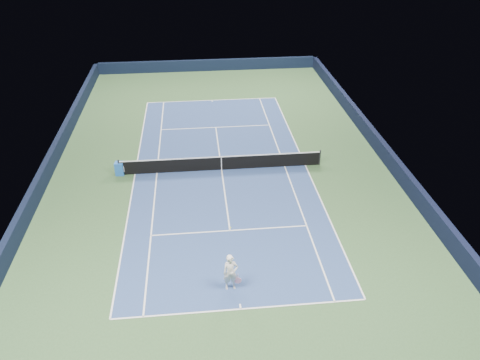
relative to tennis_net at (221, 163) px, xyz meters
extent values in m
plane|color=#31502B|center=(0.00, 0.00, -0.50)|extent=(40.00, 40.00, 0.00)
cube|color=black|center=(0.00, 19.82, 0.05)|extent=(22.00, 0.35, 1.10)
cube|color=black|center=(10.82, 0.00, 0.05)|extent=(0.35, 40.00, 1.10)
cube|color=black|center=(-10.82, 0.00, 0.05)|extent=(0.35, 40.00, 1.10)
cube|color=navy|center=(0.00, 0.00, -0.50)|extent=(10.97, 23.77, 0.01)
cube|color=white|center=(0.00, 11.88, -0.50)|extent=(10.97, 0.08, 0.00)
cube|color=white|center=(0.00, -11.88, -0.50)|extent=(10.97, 0.08, 0.00)
cube|color=white|center=(5.49, 0.00, -0.50)|extent=(0.08, 23.77, 0.00)
cube|color=white|center=(-5.49, 0.00, -0.50)|extent=(0.08, 23.77, 0.00)
cube|color=white|center=(4.12, 0.00, -0.50)|extent=(0.08, 23.77, 0.00)
cube|color=white|center=(-4.12, 0.00, -0.50)|extent=(0.08, 23.77, 0.00)
cube|color=white|center=(0.00, 6.40, -0.50)|extent=(8.23, 0.08, 0.00)
cube|color=white|center=(0.00, -6.40, -0.50)|extent=(8.23, 0.08, 0.00)
cube|color=white|center=(0.00, 0.00, -0.50)|extent=(0.08, 12.80, 0.00)
cube|color=white|center=(0.00, 11.73, -0.50)|extent=(0.08, 0.30, 0.00)
cube|color=white|center=(0.00, -11.73, -0.50)|extent=(0.08, 0.30, 0.00)
cylinder|color=black|center=(-6.40, 0.00, 0.03)|extent=(0.10, 0.10, 1.07)
cylinder|color=black|center=(6.40, 0.00, 0.03)|extent=(0.10, 0.10, 1.07)
cube|color=black|center=(0.00, 0.00, -0.05)|extent=(12.80, 0.03, 0.91)
cube|color=white|center=(0.00, 0.00, 0.44)|extent=(12.80, 0.04, 0.06)
cube|color=white|center=(0.00, 0.00, -0.05)|extent=(0.05, 0.04, 0.91)
cube|color=blue|center=(-6.40, 0.08, -0.08)|extent=(0.57, 0.53, 0.85)
cube|color=white|center=(-6.11, 0.08, -0.05)|extent=(0.04, 0.38, 0.38)
imported|color=white|center=(-0.31, -10.58, 0.42)|extent=(0.70, 0.49, 1.84)
cylinder|color=pink|center=(0.01, -10.63, 0.20)|extent=(0.03, 0.03, 0.30)
cylinder|color=black|center=(0.01, -10.63, -0.04)|extent=(0.30, 0.02, 0.30)
cylinder|color=pink|center=(0.01, -10.63, -0.04)|extent=(0.33, 0.03, 0.33)
sphere|color=#B8D02C|center=(-0.21, -9.58, 2.12)|extent=(0.07, 0.07, 0.07)
camera|label=1|loc=(-1.47, -25.92, 14.64)|focal=35.00mm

